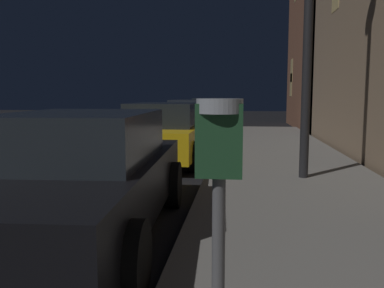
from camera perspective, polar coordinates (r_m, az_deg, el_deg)
name	(u,v)px	position (r m, az deg, el deg)	size (l,w,h in m)	color
parking_meter	(219,186)	(1.71, 3.75, -5.79)	(0.19, 0.19, 1.46)	#59595B
car_black	(81,176)	(4.82, -15.19, -4.36)	(2.14, 4.53, 1.43)	black
car_yellow_cab	(166,133)	(10.01, -3.59, 1.56)	(1.99, 4.39, 1.43)	gold
car_blue	(194,118)	(16.03, 0.30, 3.56)	(2.27, 4.65, 1.43)	navy
car_green	(207,112)	(22.37, 2.14, 4.50)	(2.17, 4.63, 1.43)	#19592D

